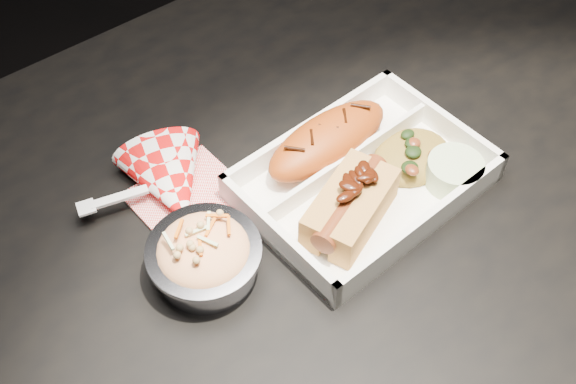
# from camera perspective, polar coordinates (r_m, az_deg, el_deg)

# --- Properties ---
(dining_table) EXTENTS (1.20, 0.80, 0.75)m
(dining_table) POSITION_cam_1_polar(r_m,az_deg,el_deg) (0.85, 4.02, -3.89)
(dining_table) COLOR black
(dining_table) RESTS_ON ground
(food_tray) EXTENTS (0.26, 0.19, 0.04)m
(food_tray) POSITION_cam_1_polar(r_m,az_deg,el_deg) (0.78, 5.86, 0.84)
(food_tray) COLOR white
(food_tray) RESTS_ON dining_table
(fried_pastry) EXTENTS (0.16, 0.07, 0.05)m
(fried_pastry) POSITION_cam_1_polar(r_m,az_deg,el_deg) (0.79, 3.16, 4.12)
(fried_pastry) COLOR #9F3F0F
(fried_pastry) RESTS_ON food_tray
(hotdog) EXTENTS (0.12, 0.09, 0.06)m
(hotdog) POSITION_cam_1_polar(r_m,az_deg,el_deg) (0.73, 4.96, -1.02)
(hotdog) COLOR #BB833F
(hotdog) RESTS_ON food_tray
(fried_rice_mound) EXTENTS (0.10, 0.08, 0.03)m
(fried_rice_mound) POSITION_cam_1_polar(r_m,az_deg,el_deg) (0.80, 9.86, 3.29)
(fried_rice_mound) COLOR olive
(fried_rice_mound) RESTS_ON food_tray
(cupcake_liner) EXTENTS (0.06, 0.06, 0.03)m
(cupcake_liner) POSITION_cam_1_polar(r_m,az_deg,el_deg) (0.79, 12.99, 1.52)
(cupcake_liner) COLOR beige
(cupcake_liner) RESTS_ON food_tray
(foil_coleslaw_cup) EXTENTS (0.11, 0.11, 0.06)m
(foil_coleslaw_cup) POSITION_cam_1_polar(r_m,az_deg,el_deg) (0.70, -6.64, -4.96)
(foil_coleslaw_cup) COLOR silver
(foil_coleslaw_cup) RESTS_ON dining_table
(napkin_fork) EXTENTS (0.16, 0.13, 0.10)m
(napkin_fork) POSITION_cam_1_polar(r_m,az_deg,el_deg) (0.77, -9.20, 0.63)
(napkin_fork) COLOR red
(napkin_fork) RESTS_ON dining_table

